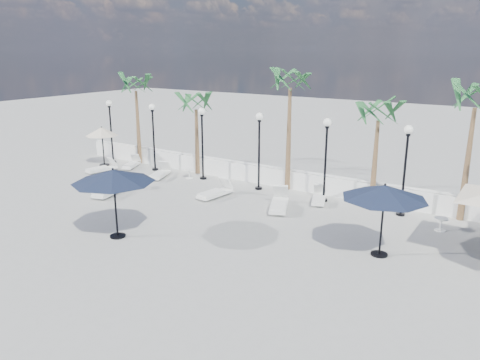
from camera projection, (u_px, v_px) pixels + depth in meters
The scene contains 26 objects.
ground at pixel (173, 229), 18.24m from camera, with size 100.00×100.00×0.00m, color gray.
balustrade at pixel (269, 176), 24.17m from camera, with size 26.00×0.30×1.01m.
lamppost_0 at pixel (110, 122), 28.33m from camera, with size 0.36×0.36×3.84m.
lamppost_1 at pixel (153, 128), 26.49m from camera, with size 0.36×0.36×3.84m.
lamppost_2 at pixel (202, 133), 24.65m from camera, with size 0.36×0.36×3.84m.
lamppost_3 at pixel (259, 140), 22.81m from camera, with size 0.36×0.36×3.84m.
lamppost_4 at pixel (326, 148), 20.97m from camera, with size 0.36×0.36×3.84m.
lamppost_5 at pixel (406, 158), 19.14m from camera, with size 0.36×0.36×3.84m.
palm_0 at pixel (136, 88), 27.63m from camera, with size 2.60×2.60×5.50m.
palm_1 at pixel (196, 107), 25.48m from camera, with size 2.60×2.60×4.70m.
palm_2 at pixel (290, 86), 22.12m from camera, with size 2.60×2.60×6.10m.
palm_3 at pixel (378, 117), 20.17m from camera, with size 2.60×2.60×4.90m.
palm_4 at pixel (475, 104), 18.02m from camera, with size 2.60×2.60×5.70m.
lounger_0 at pixel (131, 164), 27.68m from camera, with size 1.15×1.76×0.63m.
lounger_1 at pixel (102, 168), 26.72m from camera, with size 0.94×1.88×0.67m.
lounger_2 at pixel (111, 189), 22.53m from camera, with size 1.16×2.25×0.80m.
lounger_3 at pixel (160, 173), 25.55m from camera, with size 1.19×1.95×0.70m.
lounger_4 at pixel (215, 192), 22.16m from camera, with size 0.89×2.04×0.74m.
lounger_5 at pixel (279, 203), 20.47m from camera, with size 1.51×2.26×0.81m.
lounger_6 at pixel (319, 198), 21.42m from camera, with size 1.13×1.83×0.65m.
side_table_0 at pixel (134, 182), 23.59m from camera, with size 0.52×0.52×0.51m.
side_table_1 at pixel (189, 173), 25.37m from camera, with size 0.52×0.52×0.50m.
side_table_2 at pixel (441, 223), 18.05m from camera, with size 0.53×0.53×0.52m.
parasol_navy_left at pixel (113, 176), 16.90m from camera, with size 3.02×3.02×2.67m.
parasol_navy_mid at pixel (385, 192), 15.37m from camera, with size 2.85×2.85×2.56m.
parasol_cream_small at pixel (102, 132), 27.72m from camera, with size 1.94×1.94×2.38m.
Camera 1 is at (11.48, -12.86, 6.80)m, focal length 35.00 mm.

